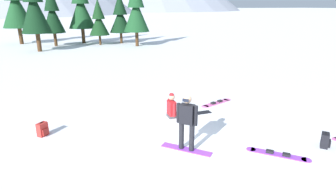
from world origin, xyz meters
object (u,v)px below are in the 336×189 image
snowboarder_foreground (187,122)px  snowboarder_midground (176,108)px  pine_tree_tall (52,13)px  pine_tree_leaning (33,4)px  backpack_black (325,140)px  pine_tree_twin (15,2)px  pine_tree_young (136,9)px  pine_tree_slender (99,20)px  backpack_red (43,129)px  pine_tree_short (80,5)px  loose_snowboard_near_right (217,103)px  pine_tree_broad (120,16)px  loose_snowboard_near_left (278,154)px

snowboarder_foreground → snowboarder_midground: (0.62, 2.48, -0.56)m
pine_tree_tall → pine_tree_leaning: 3.60m
backpack_black → pine_tree_twin: bearing=112.3°
pine_tree_young → pine_tree_slender: pine_tree_young is taller
backpack_red → pine_tree_twin: size_ratio=0.06×
snowboarder_midground → pine_tree_short: (-1.99, 23.67, 3.70)m
snowboarder_foreground → pine_tree_short: size_ratio=0.23×
backpack_black → pine_tree_leaning: size_ratio=0.06×
snowboarder_midground → pine_tree_slender: size_ratio=0.38×
backpack_red → pine_tree_tall: 22.37m
snowboarder_foreground → loose_snowboard_near_right: size_ratio=0.99×
snowboarder_foreground → pine_tree_broad: pine_tree_broad is taller
snowboarder_foreground → loose_snowboard_near_left: (2.33, -1.14, -0.87)m
loose_snowboard_near_left → backpack_black: (1.63, -0.08, 0.19)m
snowboarder_foreground → pine_tree_leaning: size_ratio=0.22×
pine_tree_twin → backpack_red: bearing=-81.4°
pine_tree_short → backpack_black: bearing=-79.0°
loose_snowboard_near_right → pine_tree_slender: 21.01m
snowboarder_midground → pine_tree_slender: bearing=91.1°
pine_tree_slender → pine_tree_broad: bearing=14.4°
loose_snowboard_near_right → backpack_red: (-6.84, -0.88, 0.19)m
backpack_red → pine_tree_short: size_ratio=0.06×
loose_snowboard_near_left → pine_tree_tall: (-6.57, 25.70, 3.33)m
backpack_black → pine_tree_broad: bearing=93.0°
pine_tree_broad → snowboarder_midground: bearing=-95.1°
pine_tree_tall → pine_tree_slender: size_ratio=1.30×
backpack_black → pine_tree_slender: (-3.74, 25.19, 2.36)m
snowboarder_foreground → pine_tree_young: (3.72, 21.75, 2.77)m
pine_tree_slender → pine_tree_twin: 9.01m
backpack_black → pine_tree_slender: size_ratio=0.10×
snowboarder_midground → backpack_red: bearing=-179.2°
snowboarder_midground → loose_snowboard_near_right: size_ratio=1.04×
backpack_red → loose_snowboard_near_right: bearing=7.3°
backpack_black → pine_tree_short: (-5.32, 27.37, 3.82)m
snowboarder_foreground → pine_tree_slender: (0.21, 23.98, 1.69)m
snowboarder_foreground → pine_tree_young: bearing=80.3°
snowboarder_foreground → loose_snowboard_near_right: bearing=49.3°
pine_tree_slender → backpack_red: bearing=-101.1°
snowboarder_midground → pine_tree_slender: 21.62m
backpack_black → pine_tree_twin: (-11.80, 28.83, 4.12)m
backpack_black → loose_snowboard_near_left: bearing=177.1°
snowboarder_foreground → pine_tree_tall: 25.05m
pine_tree_tall → backpack_black: bearing=-72.4°
loose_snowboard_near_left → pine_tree_tall: size_ratio=0.24×
pine_tree_leaning → loose_snowboard_near_left: bearing=-70.7°
loose_snowboard_near_right → backpack_black: bearing=-75.9°
snowboarder_foreground → pine_tree_broad: 24.81m
backpack_red → pine_tree_short: 24.19m
pine_tree_broad → pine_tree_twin: bearing=163.9°
pine_tree_leaning → pine_tree_tall: bearing=68.3°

